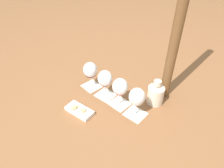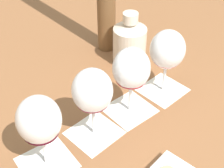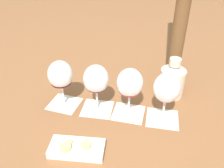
{
  "view_description": "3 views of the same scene",
  "coord_description": "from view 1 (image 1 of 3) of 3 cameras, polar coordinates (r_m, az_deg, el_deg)",
  "views": [
    {
      "loc": [
        -0.24,
        0.95,
        0.89
      ],
      "look_at": [
        -0.0,
        0.0,
        0.13
      ],
      "focal_mm": 32.0,
      "sensor_mm": 36.0,
      "label": 1
    },
    {
      "loc": [
        0.59,
        0.22,
        0.64
      ],
      "look_at": [
        -0.0,
        0.0,
        0.13
      ],
      "focal_mm": 55.0,
      "sensor_mm": 36.0,
      "label": 2
    },
    {
      "loc": [
        0.2,
        0.7,
        0.6
      ],
      "look_at": [
        -0.0,
        0.0,
        0.13
      ],
      "focal_mm": 38.0,
      "sensor_mm": 36.0,
      "label": 3
    }
  ],
  "objects": [
    {
      "name": "tasting_card_0",
      "position": [
        1.23,
        6.67,
        -8.48
      ],
      "size": [
        0.16,
        0.15,
        0.0
      ],
      "color": "silver",
      "rests_on": "ground_plane"
    },
    {
      "name": "ceramic_vase",
      "position": [
        1.28,
        12.4,
        -2.63
      ],
      "size": [
        0.1,
        0.1,
        0.17
      ],
      "color": "beige",
      "rests_on": "ground_plane"
    },
    {
      "name": "tasting_card_3",
      "position": [
        1.43,
        -5.86,
        -0.59
      ],
      "size": [
        0.16,
        0.16,
        0.0
      ],
      "color": "silver",
      "rests_on": "ground_plane"
    },
    {
      "name": "snack_dish",
      "position": [
        1.24,
        -9.31,
        -7.48
      ],
      "size": [
        0.19,
        0.14,
        0.04
      ],
      "color": "white",
      "rests_on": "ground_plane"
    },
    {
      "name": "ground_plane",
      "position": [
        1.33,
        -0.02,
        -4.21
      ],
      "size": [
        8.0,
        8.0,
        0.0
      ],
      "primitive_type": "plane",
      "color": "brown"
    },
    {
      "name": "wine_glass_2",
      "position": [
        1.27,
        -1.99,
        1.34
      ],
      "size": [
        0.1,
        0.1,
        0.19
      ],
      "color": "white",
      "rests_on": "tasting_card_2"
    },
    {
      "name": "wine_glass_0",
      "position": [
        1.14,
        7.14,
        -3.93
      ],
      "size": [
        0.1,
        0.1,
        0.19
      ],
      "color": "white",
      "rests_on": "tasting_card_0"
    },
    {
      "name": "wine_glass_1",
      "position": [
        1.2,
        2.32,
        -1.05
      ],
      "size": [
        0.1,
        0.1,
        0.19
      ],
      "color": "white",
      "rests_on": "tasting_card_1"
    },
    {
      "name": "wine_glass_3",
      "position": [
        1.36,
        -6.21,
        3.77
      ],
      "size": [
        0.1,
        0.1,
        0.19
      ],
      "color": "white",
      "rests_on": "tasting_card_3"
    },
    {
      "name": "umbrella_pole",
      "position": [
        1.14,
        18.98,
        18.33
      ],
      "size": [
        0.06,
        0.06,
        1.09
      ],
      "color": "brown",
      "rests_on": "ground_plane"
    },
    {
      "name": "tasting_card_2",
      "position": [
        1.35,
        -1.87,
        -3.14
      ],
      "size": [
        0.16,
        0.15,
        0.0
      ],
      "color": "silver",
      "rests_on": "ground_plane"
    },
    {
      "name": "tasting_card_1",
      "position": [
        1.29,
        2.18,
        -5.59
      ],
      "size": [
        0.16,
        0.16,
        0.0
      ],
      "color": "silver",
      "rests_on": "ground_plane"
    }
  ]
}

